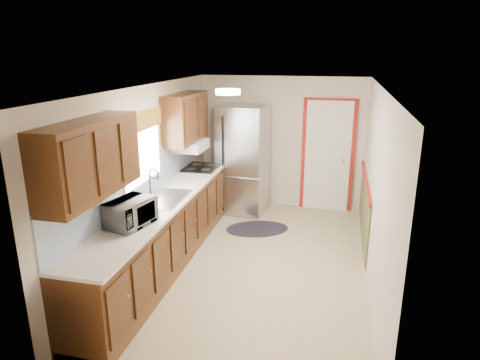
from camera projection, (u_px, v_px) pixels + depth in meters
The scene contains 8 objects.
room_shell at pixel (255, 182), 5.53m from camera, with size 3.20×5.20×2.52m.
kitchen_run at pixel (159, 210), 5.64m from camera, with size 0.63×4.00×2.20m.
back_wall_trim at pixel (335, 166), 7.46m from camera, with size 1.12×2.30×2.08m.
ceiling_fixture at pixel (228, 92), 5.07m from camera, with size 0.30×0.30×0.06m, color #FFD88C.
microwave at pixel (130, 210), 4.77m from camera, with size 0.54×0.30×0.37m, color white.
refrigerator at pixel (243, 159), 7.64m from camera, with size 0.87×0.83×1.92m.
rug at pixel (257, 229), 7.06m from camera, with size 1.03×0.67×0.01m, color black.
cooktop at pixel (201, 167), 7.16m from camera, with size 0.54×0.64×0.02m, color black.
Camera 1 is at (1.01, -5.19, 2.83)m, focal length 32.00 mm.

